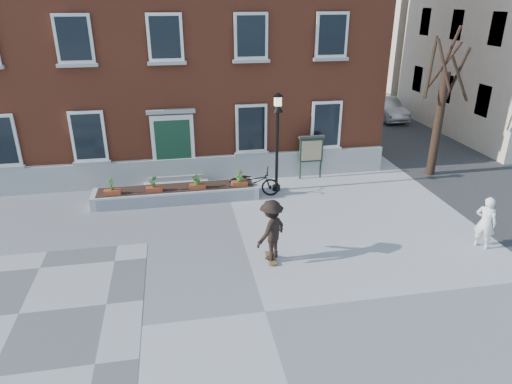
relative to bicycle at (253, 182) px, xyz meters
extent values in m
plane|color=#9E9EA1|center=(-0.96, -7.17, -0.54)|extent=(100.00, 100.00, 0.00)
cube|color=#535355|center=(-6.96, -6.17, -0.54)|extent=(6.00, 6.00, 0.01)
imported|color=black|center=(0.00, 0.00, 0.00)|extent=(2.18, 1.23, 1.09)
imported|color=#B9BBBE|center=(10.35, 10.44, 0.13)|extent=(1.52, 4.11, 1.34)
imported|color=white|center=(6.29, -5.25, 0.30)|extent=(0.71, 0.73, 1.69)
cube|color=brown|center=(-2.96, 6.83, 5.46)|extent=(18.00, 10.00, 12.00)
cube|color=#A8A8A3|center=(-2.96, 1.71, 0.01)|extent=(18.00, 0.24, 1.10)
cube|color=#AAAAA4|center=(-2.96, 1.58, -0.44)|extent=(2.60, 0.80, 0.20)
cube|color=gray|center=(-2.96, 1.73, -0.24)|extent=(2.20, 0.50, 0.20)
cube|color=white|center=(-2.96, 1.75, 1.11)|extent=(1.70, 0.12, 2.50)
cube|color=#143822|center=(-2.96, 1.70, 1.01)|extent=(1.40, 0.06, 2.30)
cube|color=#979792|center=(-2.96, 1.71, 2.51)|extent=(1.90, 0.25, 0.15)
cube|color=silver|center=(-9.36, 1.73, 1.66)|extent=(1.30, 0.10, 2.00)
cube|color=#9E9E99|center=(-9.36, 1.67, 0.60)|extent=(1.44, 0.20, 0.12)
cube|color=white|center=(-6.16, 1.73, 1.66)|extent=(1.30, 0.10, 2.00)
cube|color=black|center=(-6.16, 1.68, 1.66)|extent=(1.08, 0.04, 1.78)
cube|color=#9D9D98|center=(-6.16, 1.67, 0.60)|extent=(1.44, 0.20, 0.12)
cube|color=silver|center=(-6.16, 1.73, 5.26)|extent=(1.30, 0.10, 1.70)
cube|color=black|center=(-6.16, 1.68, 5.26)|extent=(1.08, 0.04, 1.48)
cube|color=#ACACA7|center=(-6.16, 1.67, 4.35)|extent=(1.44, 0.20, 0.12)
cube|color=white|center=(-2.96, 1.73, 5.26)|extent=(1.30, 0.10, 1.70)
cube|color=black|center=(-2.96, 1.68, 5.26)|extent=(1.08, 0.04, 1.48)
cube|color=#A8A9A3|center=(-2.96, 1.67, 4.35)|extent=(1.44, 0.20, 0.12)
cube|color=silver|center=(0.24, 1.73, 1.66)|extent=(1.30, 0.10, 2.00)
cube|color=black|center=(0.24, 1.68, 1.66)|extent=(1.08, 0.04, 1.78)
cube|color=#9B9B96|center=(0.24, 1.67, 0.60)|extent=(1.44, 0.20, 0.12)
cube|color=silver|center=(0.24, 1.73, 5.26)|extent=(1.30, 0.10, 1.70)
cube|color=black|center=(0.24, 1.68, 5.26)|extent=(1.08, 0.04, 1.48)
cube|color=#A5A5A0|center=(0.24, 1.67, 4.35)|extent=(1.44, 0.20, 0.12)
cube|color=white|center=(3.44, 1.73, 1.66)|extent=(1.30, 0.10, 2.00)
cube|color=black|center=(3.44, 1.68, 1.66)|extent=(1.08, 0.04, 1.78)
cube|color=#A4A49F|center=(3.44, 1.67, 0.60)|extent=(1.44, 0.20, 0.12)
cube|color=silver|center=(3.44, 1.73, 5.26)|extent=(1.30, 0.10, 1.70)
cube|color=black|center=(3.44, 1.68, 5.26)|extent=(1.08, 0.04, 1.48)
cube|color=#969591|center=(3.44, 1.67, 4.35)|extent=(1.44, 0.20, 0.12)
cube|color=beige|center=(-2.96, 0.03, -0.29)|extent=(6.20, 1.10, 0.50)
cube|color=silver|center=(-2.96, -0.53, -0.29)|extent=(5.80, 0.02, 0.40)
cube|color=black|center=(-2.96, 0.03, -0.04)|extent=(5.80, 0.90, 0.06)
cube|color=#963E20|center=(-5.26, -0.22, 0.06)|extent=(0.60, 0.25, 0.20)
imported|color=#33621D|center=(-5.26, -0.22, 0.38)|extent=(0.24, 0.24, 0.45)
cube|color=#973621|center=(-3.76, -0.22, 0.06)|extent=(0.60, 0.25, 0.20)
imported|color=#34681F|center=(-3.76, -0.22, 0.38)|extent=(0.25, 0.25, 0.45)
cube|color=#933D20|center=(-2.16, -0.22, 0.06)|extent=(0.60, 0.25, 0.20)
imported|color=#2F5E1C|center=(-2.16, -0.22, 0.38)|extent=(0.40, 0.40, 0.45)
cube|color=brown|center=(-0.56, -0.22, 0.06)|extent=(0.60, 0.25, 0.20)
imported|color=#31671E|center=(-0.56, -0.22, 0.38)|extent=(0.25, 0.25, 0.45)
cylinder|color=#2F1E15|center=(8.04, 0.83, 1.66)|extent=(0.36, 0.36, 4.40)
cylinder|color=black|center=(8.55, 0.83, 3.74)|extent=(0.12, 1.12, 2.23)
cylinder|color=#301D15|center=(8.21, 1.35, 4.01)|extent=(1.18, 0.49, 1.97)
cylinder|color=black|center=(7.55, 1.19, 4.00)|extent=(0.88, 1.14, 2.35)
cylinder|color=black|center=(7.74, 0.61, 4.18)|extent=(0.60, 0.77, 1.90)
cylinder|color=black|center=(8.24, 0.20, 3.70)|extent=(1.39, 0.55, 1.95)
cylinder|color=black|center=(8.20, 0.96, 4.83)|extent=(0.43, 0.48, 1.58)
cube|color=#38383A|center=(11.04, 10.83, -0.54)|extent=(8.00, 36.00, 0.01)
cube|color=beige|center=(17.04, 18.83, 5.96)|extent=(10.00, 11.00, 13.00)
cube|color=black|center=(12.08, 3.63, 1.96)|extent=(0.08, 1.00, 1.50)
cube|color=black|center=(12.08, 6.83, 1.96)|extent=(0.08, 1.00, 1.50)
cube|color=black|center=(12.08, 10.03, 1.96)|extent=(0.08, 1.00, 1.50)
cube|color=black|center=(12.08, 3.63, 5.26)|extent=(0.08, 1.00, 1.50)
cube|color=black|center=(12.08, 6.83, 5.26)|extent=(0.08, 1.00, 1.50)
cube|color=black|center=(12.08, 10.03, 5.26)|extent=(0.08, 1.00, 1.50)
cylinder|color=black|center=(1.00, 0.30, -0.44)|extent=(0.32, 0.32, 0.20)
cylinder|color=black|center=(1.00, 0.30, 1.06)|extent=(0.12, 0.12, 3.20)
cone|color=black|center=(1.00, 0.30, 2.81)|extent=(0.40, 0.40, 0.30)
cube|color=beige|center=(1.00, 0.30, 3.06)|extent=(0.24, 0.24, 0.34)
cone|color=black|center=(1.00, 0.30, 3.31)|extent=(0.40, 0.40, 0.16)
cylinder|color=#193222|center=(2.27, 1.33, 0.36)|extent=(0.08, 0.08, 1.80)
cylinder|color=#183022|center=(3.17, 1.33, 0.36)|extent=(0.08, 0.08, 1.80)
cube|color=#183021|center=(2.72, 1.33, 0.71)|extent=(1.00, 0.10, 1.00)
cube|color=#C8BD81|center=(2.72, 1.27, 0.71)|extent=(0.85, 0.02, 0.85)
cube|color=#3C3834|center=(2.72, 1.33, 1.28)|extent=(1.10, 0.16, 0.10)
cube|color=brown|center=(-0.31, -4.83, -0.48)|extent=(0.22, 0.78, 0.03)
cylinder|color=black|center=(-0.40, -5.11, -0.52)|extent=(0.03, 0.05, 0.05)
cylinder|color=black|center=(-0.22, -5.11, -0.52)|extent=(0.03, 0.05, 0.05)
cylinder|color=black|center=(-0.40, -4.55, -0.52)|extent=(0.03, 0.05, 0.05)
cylinder|color=black|center=(-0.22, -4.55, -0.52)|extent=(0.03, 0.05, 0.05)
imported|color=black|center=(-0.31, -4.83, 0.46)|extent=(1.35, 1.31, 1.85)
camera|label=1|loc=(-2.84, -16.19, 6.68)|focal=32.00mm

